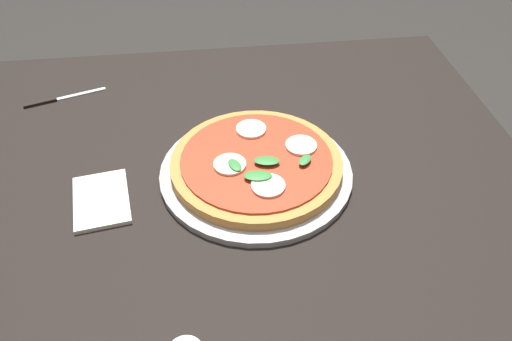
% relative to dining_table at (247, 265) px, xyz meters
% --- Properties ---
extents(dining_table, '(1.18, 1.07, 0.77)m').
position_rel_dining_table_xyz_m(dining_table, '(0.00, 0.00, 0.00)').
color(dining_table, black).
rests_on(dining_table, ground_plane).
extents(serving_tray, '(0.34, 0.34, 0.01)m').
position_rel_dining_table_xyz_m(serving_tray, '(0.12, -0.03, 0.11)').
color(serving_tray, '#B2B2B7').
rests_on(serving_tray, dining_table).
extents(pizza, '(0.30, 0.30, 0.03)m').
position_rel_dining_table_xyz_m(pizza, '(0.12, -0.03, 0.13)').
color(pizza, '#C6843F').
rests_on(pizza, serving_tray).
extents(napkin, '(0.14, 0.11, 0.01)m').
position_rel_dining_table_xyz_m(napkin, '(0.08, 0.24, 0.11)').
color(napkin, white).
rests_on(napkin, dining_table).
extents(knife, '(0.06, 0.17, 0.01)m').
position_rel_dining_table_xyz_m(knife, '(0.40, 0.37, 0.11)').
color(knife, black).
rests_on(knife, dining_table).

